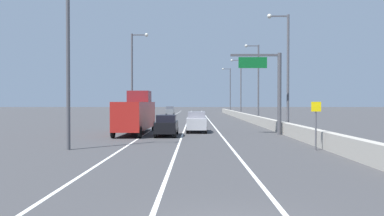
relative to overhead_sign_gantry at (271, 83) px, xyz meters
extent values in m
plane|color=#38383A|center=(-6.16, 37.98, -4.73)|extent=(320.00, 320.00, 0.00)
cube|color=silver|center=(-11.66, 28.98, -4.73)|extent=(0.16, 130.00, 0.00)
cube|color=silver|center=(-8.16, 28.98, -4.73)|extent=(0.16, 130.00, 0.00)
cube|color=silver|center=(-4.66, 28.98, -4.73)|extent=(0.16, 130.00, 0.00)
cube|color=#9E998E|center=(1.34, 13.98, -4.18)|extent=(0.60, 120.00, 1.10)
cylinder|color=#47474C|center=(0.74, 0.02, -0.98)|extent=(0.36, 0.36, 7.50)
cube|color=#47474C|center=(-1.51, 0.02, 2.57)|extent=(4.50, 0.20, 0.20)
cube|color=#0C5923|center=(-1.73, -0.10, 1.87)|extent=(2.60, 0.10, 1.00)
cylinder|color=#4C4C51|center=(0.44, -11.07, -3.53)|extent=(0.10, 0.10, 2.40)
cube|color=yellow|center=(0.44, -11.11, -2.03)|extent=(0.60, 0.04, 0.60)
cylinder|color=#4C4C51|center=(1.93, 1.64, 0.96)|extent=(0.24, 0.24, 11.38)
cube|color=#4C4C51|center=(1.03, 1.64, 6.50)|extent=(1.80, 0.12, 0.12)
sphere|color=beige|center=(0.13, 1.64, 6.50)|extent=(0.44, 0.44, 0.44)
cylinder|color=#4C4C51|center=(2.31, 20.21, 0.96)|extent=(0.24, 0.24, 11.38)
cube|color=#4C4C51|center=(1.41, 20.21, 6.50)|extent=(1.80, 0.12, 0.12)
sphere|color=beige|center=(0.51, 20.21, 6.50)|extent=(0.44, 0.44, 0.44)
cylinder|color=#4C4C51|center=(2.08, 38.78, 0.96)|extent=(0.24, 0.24, 11.38)
cube|color=#4C4C51|center=(1.18, 38.78, 6.50)|extent=(1.80, 0.12, 0.12)
sphere|color=beige|center=(0.28, 38.78, 6.50)|extent=(0.44, 0.44, 0.44)
cylinder|color=#4C4C51|center=(1.78, 57.36, 0.96)|extent=(0.24, 0.24, 11.38)
cube|color=#4C4C51|center=(0.88, 57.36, 6.50)|extent=(1.80, 0.12, 0.12)
sphere|color=beige|center=(-0.02, 57.36, 6.50)|extent=(0.44, 0.44, 0.44)
cylinder|color=#4C4C51|center=(-14.93, -10.94, 0.96)|extent=(0.24, 0.24, 11.38)
cylinder|color=#4C4C51|center=(-14.75, 11.35, 0.96)|extent=(0.24, 0.24, 11.38)
cube|color=#4C4C51|center=(-13.85, 11.35, 6.50)|extent=(1.80, 0.12, 0.12)
sphere|color=beige|center=(-12.95, 11.35, 6.50)|extent=(0.44, 0.44, 0.44)
cube|color=#B7B7BC|center=(-6.86, 2.72, -3.84)|extent=(1.92, 4.51, 1.09)
cube|color=gray|center=(-6.86, 2.27, -2.99)|extent=(1.68, 2.03, 0.60)
cylinder|color=black|center=(-7.72, 4.53, -4.39)|extent=(0.22, 0.68, 0.68)
cylinder|color=black|center=(-5.98, 4.52, -4.39)|extent=(0.22, 0.68, 0.68)
cylinder|color=black|center=(-7.74, 0.93, -4.39)|extent=(0.22, 0.68, 0.68)
cylinder|color=black|center=(-6.00, 0.92, -4.39)|extent=(0.22, 0.68, 0.68)
cube|color=black|center=(-9.51, -1.46, -3.92)|extent=(1.83, 4.62, 0.93)
cube|color=black|center=(-9.51, -1.92, -3.16)|extent=(1.61, 2.08, 0.60)
cylinder|color=black|center=(-10.34, 0.40, -4.39)|extent=(0.22, 0.68, 0.68)
cylinder|color=black|center=(-8.68, 0.40, -4.39)|extent=(0.22, 0.68, 0.68)
cylinder|color=black|center=(-10.34, -3.32, -4.39)|extent=(0.22, 0.68, 0.68)
cylinder|color=black|center=(-8.68, -3.32, -4.39)|extent=(0.22, 0.68, 0.68)
cube|color=slate|center=(-12.85, 52.42, -3.86)|extent=(1.94, 4.30, 1.06)
cube|color=#4D505A|center=(-12.84, 52.00, -3.03)|extent=(1.67, 1.95, 0.60)
cylinder|color=black|center=(-13.73, 54.10, -4.39)|extent=(0.23, 0.68, 0.68)
cylinder|color=black|center=(-12.02, 54.12, -4.39)|extent=(0.23, 0.68, 0.68)
cylinder|color=black|center=(-13.68, 50.73, -4.39)|extent=(0.23, 0.68, 0.68)
cylinder|color=black|center=(-11.97, 50.75, -4.39)|extent=(0.23, 0.68, 0.68)
cube|color=#A51E19|center=(-12.60, 0.59, -2.98)|extent=(2.63, 9.63, 2.50)
cube|color=maroon|center=(-12.54, 2.70, -1.18)|extent=(2.16, 2.16, 1.10)
cylinder|color=black|center=(-13.62, 4.71, -4.23)|extent=(0.24, 1.01, 1.00)
cylinder|color=black|center=(-11.38, 4.65, -4.23)|extent=(0.24, 1.01, 1.00)
cylinder|color=black|center=(-13.82, -3.47, -4.23)|extent=(0.24, 1.01, 1.00)
cylinder|color=black|center=(-11.58, -3.52, -4.23)|extent=(0.24, 1.01, 1.00)
camera|label=1|loc=(-7.05, -33.77, -1.76)|focal=34.40mm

